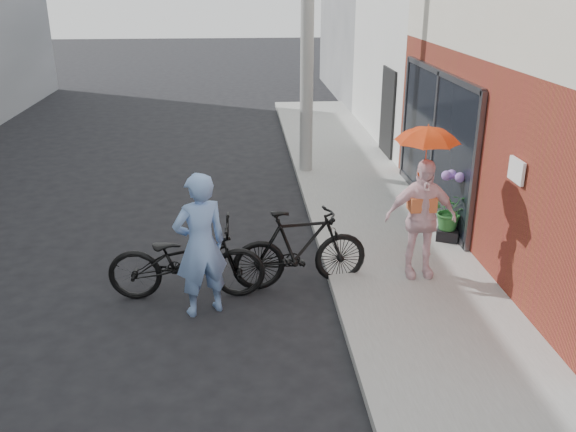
{
  "coord_description": "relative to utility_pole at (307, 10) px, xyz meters",
  "views": [
    {
      "loc": [
        -0.31,
        -6.95,
        4.09
      ],
      "look_at": [
        0.29,
        0.69,
        1.1
      ],
      "focal_mm": 38.0,
      "sensor_mm": 36.0,
      "label": 1
    }
  ],
  "objects": [
    {
      "name": "ground",
      "position": [
        -1.1,
        -6.0,
        -3.5
      ],
      "size": [
        80.0,
        80.0,
        0.0
      ],
      "primitive_type": "plane",
      "color": "black",
      "rests_on": "ground"
    },
    {
      "name": "sidewalk",
      "position": [
        1.0,
        -4.0,
        -3.44
      ],
      "size": [
        2.2,
        24.0,
        0.12
      ],
      "primitive_type": "cube",
      "color": "gray",
      "rests_on": "ground"
    },
    {
      "name": "curb",
      "position": [
        -0.16,
        -4.0,
        -3.44
      ],
      "size": [
        0.12,
        24.0,
        0.12
      ],
      "primitive_type": "cube",
      "color": "#9E9E99",
      "rests_on": "ground"
    },
    {
      "name": "plaster_building",
      "position": [
        6.1,
        3.0,
        0.0
      ],
      "size": [
        8.0,
        6.0,
        7.0
      ],
      "primitive_type": "cube",
      "color": "silver",
      "rests_on": "ground"
    },
    {
      "name": "utility_pole",
      "position": [
        0.0,
        0.0,
        0.0
      ],
      "size": [
        0.28,
        0.28,
        7.0
      ],
      "primitive_type": "cylinder",
      "color": "#9E9E99",
      "rests_on": "ground"
    },
    {
      "name": "officer",
      "position": [
        -1.97,
        -5.87,
        -2.54
      ],
      "size": [
        0.82,
        0.7,
        1.91
      ],
      "primitive_type": "imported",
      "rotation": [
        0.0,
        0.0,
        3.56
      ],
      "color": "#789CD6",
      "rests_on": "ground"
    },
    {
      "name": "bike_left",
      "position": [
        -2.2,
        -5.44,
        -2.94
      ],
      "size": [
        2.13,
        0.77,
        1.11
      ],
      "primitive_type": "imported",
      "rotation": [
        0.0,
        0.0,
        1.55
      ],
      "color": "black",
      "rests_on": "ground"
    },
    {
      "name": "bike_right",
      "position": [
        -0.64,
        -5.24,
        -2.92
      ],
      "size": [
        1.98,
        0.8,
        1.16
      ],
      "primitive_type": "imported",
      "rotation": [
        0.0,
        0.0,
        1.71
      ],
      "color": "black",
      "rests_on": "ground"
    },
    {
      "name": "kimono_woman",
      "position": [
        1.05,
        -5.24,
        -2.52
      ],
      "size": [
        1.01,
        0.44,
        1.71
      ],
      "primitive_type": "imported",
      "rotation": [
        0.0,
        0.0,
        -0.02
      ],
      "color": "#F6CED6",
      "rests_on": "sidewalk"
    },
    {
      "name": "parasol",
      "position": [
        1.05,
        -5.24,
        -1.3
      ],
      "size": [
        0.83,
        0.83,
        0.73
      ],
      "primitive_type": "imported",
      "color": "#F8551D",
      "rests_on": "kimono_woman"
    },
    {
      "name": "planter",
      "position": [
        1.9,
        -4.05,
        -3.29
      ],
      "size": [
        0.45,
        0.45,
        0.18
      ],
      "primitive_type": "cube",
      "rotation": [
        0.0,
        0.0,
        -0.41
      ],
      "color": "black",
      "rests_on": "sidewalk"
    },
    {
      "name": "potted_plant",
      "position": [
        1.9,
        -4.05,
        -2.88
      ],
      "size": [
        0.57,
        0.5,
        0.64
      ],
      "primitive_type": "imported",
      "color": "#2D702F",
      "rests_on": "planter"
    }
  ]
}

